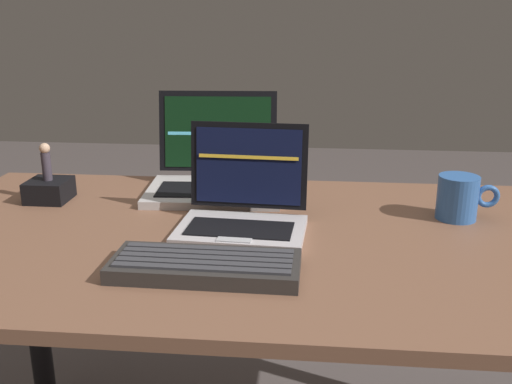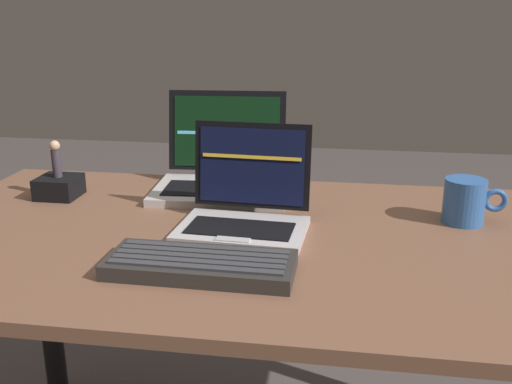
# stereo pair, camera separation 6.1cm
# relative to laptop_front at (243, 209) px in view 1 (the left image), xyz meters

# --- Properties ---
(desk) EXTENTS (1.57, 0.81, 0.75)m
(desk) POSITION_rel_laptop_front_xyz_m (0.07, -0.03, -0.15)
(desk) COLOR brown
(desk) RESTS_ON ground
(laptop_front) EXTENTS (0.27, 0.22, 0.21)m
(laptop_front) POSITION_rel_laptop_front_xyz_m (0.00, 0.00, 0.00)
(laptop_front) COLOR #BFB9BD
(laptop_front) RESTS_ON desk
(laptop_rear) EXTENTS (0.34, 0.29, 0.24)m
(laptop_rear) POSITION_rel_laptop_front_xyz_m (-0.10, 0.26, 0.00)
(laptop_rear) COLOR #BBB5B4
(laptop_rear) RESTS_ON desk
(external_keyboard) EXTENTS (0.33, 0.14, 0.03)m
(external_keyboard) POSITION_rel_laptop_front_xyz_m (-0.04, -0.22, -0.03)
(external_keyboard) COLOR #2D2A28
(external_keyboard) RESTS_ON desk
(figurine_stand) EXTENTS (0.10, 0.10, 0.05)m
(figurine_stand) POSITION_rel_laptop_front_xyz_m (-0.49, 0.14, -0.02)
(figurine_stand) COLOR black
(figurine_stand) RESTS_ON desk
(figurine) EXTENTS (0.02, 0.02, 0.09)m
(figurine) POSITION_rel_laptop_front_xyz_m (-0.49, 0.14, 0.05)
(figurine) COLOR #3B333E
(figurine) RESTS_ON figurine_stand
(coffee_mug) EXTENTS (0.13, 0.09, 0.10)m
(coffee_mug) POSITION_rel_laptop_front_xyz_m (0.46, 0.11, 0.00)
(coffee_mug) COLOR #3161A9
(coffee_mug) RESTS_ON desk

